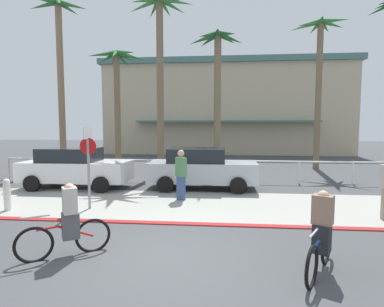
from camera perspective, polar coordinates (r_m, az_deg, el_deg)
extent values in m
plane|color=#424447|center=(16.08, 1.29, -4.26)|extent=(80.00, 80.00, 0.00)
cube|color=#9E9E93|center=(10.42, -1.08, -9.36)|extent=(44.00, 4.00, 0.02)
cube|color=maroon|center=(8.51, -2.66, -12.66)|extent=(44.00, 0.24, 0.03)
cube|color=#BCAD8E|center=(32.35, 6.18, 7.65)|extent=(22.57, 9.00, 8.15)
cube|color=#47706B|center=(32.84, 6.25, 15.21)|extent=(23.17, 9.60, 0.50)
cube|color=#47706B|center=(27.33, 6.28, 5.87)|extent=(15.80, 1.20, 0.16)
cylinder|color=white|center=(14.46, 0.86, -1.30)|extent=(18.57, 0.08, 0.08)
cylinder|color=white|center=(17.85, -30.41, -2.40)|extent=(0.08, 0.08, 1.00)
cylinder|color=white|center=(16.60, -23.89, -2.65)|extent=(0.08, 0.08, 1.00)
cylinder|color=white|center=(15.59, -16.43, -2.90)|extent=(0.08, 0.08, 1.00)
cylinder|color=white|center=(14.89, -8.10, -3.11)|extent=(0.08, 0.08, 1.00)
cylinder|color=white|center=(14.52, 0.86, -3.26)|extent=(0.08, 0.08, 1.00)
cylinder|color=white|center=(14.52, 10.05, -3.34)|extent=(0.08, 0.08, 1.00)
cylinder|color=white|center=(14.89, 19.00, -3.34)|extent=(0.08, 0.08, 1.00)
cylinder|color=white|center=(15.60, 27.34, -3.26)|extent=(0.08, 0.08, 1.00)
cylinder|color=gray|center=(10.23, -18.36, -3.65)|extent=(0.08, 0.08, 2.20)
cube|color=white|center=(10.12, -18.56, 3.54)|extent=(0.04, 0.56, 0.36)
cylinder|color=red|center=(10.14, -18.50, 1.28)|extent=(0.52, 0.03, 0.52)
cylinder|color=white|center=(11.18, -30.72, -6.89)|extent=(0.20, 0.20, 0.85)
sphere|color=white|center=(11.10, -30.83, -4.49)|extent=(0.20, 0.20, 0.20)
cylinder|color=#846B4C|center=(19.62, -22.83, 10.94)|extent=(0.36, 0.36, 9.49)
cone|color=#2D6B33|center=(20.25, -20.99, 23.94)|extent=(1.78, 0.32, 0.77)
cone|color=#2D6B33|center=(20.96, -21.69, 23.41)|extent=(0.96, 1.33, 0.65)
cone|color=#2D6B33|center=(21.51, -23.36, 22.83)|extent=(1.24, 1.83, 0.67)
cone|color=#2D6B33|center=(21.02, -25.51, 23.24)|extent=(1.76, 0.32, 0.64)
cone|color=#2D6B33|center=(20.29, -25.25, 24.06)|extent=(1.04, 1.48, 0.57)
cone|color=#2D6B33|center=(19.95, -23.25, 24.07)|extent=(1.02, 1.45, 0.82)
cylinder|color=#756047|center=(19.22, -13.47, 7.43)|extent=(0.36, 0.36, 6.88)
cone|color=#2D6B33|center=(19.34, -10.90, 16.98)|extent=(1.98, 0.32, 0.82)
cone|color=#2D6B33|center=(19.86, -11.97, 16.84)|extent=(1.21, 1.09, 0.69)
cone|color=#2D6B33|center=(20.32, -12.52, 16.39)|extent=(0.61, 1.74, 0.81)
cone|color=#2D6B33|center=(20.33, -14.08, 16.43)|extent=(1.05, 1.51, 0.75)
cone|color=#2D6B33|center=(20.05, -15.26, 16.45)|extent=(1.51, 0.81, 0.83)
cone|color=#2D6B33|center=(19.65, -16.14, 17.02)|extent=(1.68, 0.87, 0.61)
cone|color=#2D6B33|center=(19.07, -15.76, 17.13)|extent=(1.20, 1.75, 0.78)
cone|color=#2D6B33|center=(18.93, -14.03, 17.14)|extent=(0.58, 1.58, 0.85)
cone|color=#2D6B33|center=(18.87, -12.14, 17.64)|extent=(1.68, 1.48, 0.60)
cylinder|color=#756047|center=(16.63, -5.84, 11.67)|extent=(0.36, 0.36, 9.05)
cone|color=#387F3D|center=(17.53, -2.87, 26.00)|extent=(1.81, 0.32, 0.67)
cone|color=#387F3D|center=(18.03, -3.54, 25.27)|extent=(1.48, 1.31, 0.74)
cone|color=#387F3D|center=(18.43, -4.90, 24.96)|extent=(0.62, 1.81, 0.65)
cone|color=#387F3D|center=(18.41, -6.89, 24.81)|extent=(1.16, 1.68, 0.75)
cone|color=#387F3D|center=(18.13, -8.70, 25.19)|extent=(1.88, 0.95, 0.69)
cone|color=#387F3D|center=(17.59, -8.53, 25.97)|extent=(1.51, 0.81, 0.62)
cylinder|color=#756047|center=(16.32, 4.67, 8.67)|extent=(0.36, 0.36, 7.27)
cone|color=#235B2D|center=(16.87, 6.99, 20.17)|extent=(1.36, 0.32, 0.81)
cone|color=#235B2D|center=(17.33, 6.35, 20.15)|extent=(1.17, 1.17, 0.60)
cone|color=#235B2D|center=(17.80, 4.80, 19.52)|extent=(0.32, 1.97, 0.75)
cone|color=#235B2D|center=(17.35, 3.13, 19.97)|extent=(1.23, 1.23, 0.70)
cone|color=#235B2D|center=(16.90, 2.11, 20.19)|extent=(1.57, 0.32, 0.81)
cone|color=#235B2D|center=(16.46, 3.06, 20.83)|extent=(1.19, 1.19, 0.68)
cone|color=#235B2D|center=(16.10, 4.72, 21.40)|extent=(0.32, 1.72, 0.58)
cone|color=#235B2D|center=(16.48, 6.35, 20.97)|extent=(1.14, 1.14, 0.59)
cylinder|color=#756047|center=(20.32, 22.10, 9.63)|extent=(0.36, 0.36, 8.70)
cone|color=#387F3D|center=(21.27, 24.28, 20.71)|extent=(1.39, 0.32, 0.72)
cone|color=#387F3D|center=(21.63, 23.14, 20.54)|extent=(1.07, 1.23, 0.68)
cone|color=#387F3D|center=(21.63, 21.60, 20.59)|extent=(0.62, 1.41, 0.68)
cone|color=#387F3D|center=(21.26, 19.99, 21.06)|extent=(1.77, 1.08, 0.59)
cone|color=#387F3D|center=(20.55, 20.68, 21.35)|extent=(1.70, 1.04, 0.76)
cone|color=#387F3D|center=(20.28, 22.70, 21.82)|extent=(0.71, 1.81, 0.57)
cone|color=#387F3D|center=(20.61, 24.68, 21.28)|extent=(1.40, 1.64, 0.69)
cone|color=#235B2D|center=(20.58, 31.67, 21.77)|extent=(1.25, 1.84, 0.59)
cube|color=white|center=(13.93, -20.37, -2.99)|extent=(4.40, 1.80, 0.80)
cube|color=#1E2328|center=(13.96, -21.38, -0.19)|extent=(2.29, 1.58, 0.56)
cylinder|color=black|center=(14.27, -13.63, -4.25)|extent=(0.66, 0.22, 0.66)
cylinder|color=black|center=(12.61, -16.32, -5.53)|extent=(0.66, 0.22, 0.66)
cylinder|color=black|center=(15.42, -23.59, -3.84)|extent=(0.66, 0.22, 0.66)
cylinder|color=black|center=(13.90, -27.20, -4.92)|extent=(0.66, 0.22, 0.66)
cube|color=#B2B7BC|center=(12.88, 1.99, -3.30)|extent=(4.40, 1.80, 0.80)
cube|color=#1E2328|center=(12.82, 0.88, -0.28)|extent=(2.29, 1.58, 0.56)
cylinder|color=black|center=(13.82, 8.07, -4.45)|extent=(0.66, 0.22, 0.66)
cylinder|color=black|center=(12.05, 8.45, -5.86)|extent=(0.66, 0.22, 0.66)
cylinder|color=black|center=(13.98, -3.57, -4.30)|extent=(0.66, 0.22, 0.66)
cylinder|color=black|center=(12.23, -4.91, -5.67)|extent=(0.66, 0.22, 0.66)
torus|color=black|center=(6.91, -26.96, -14.71)|extent=(0.63, 0.45, 0.72)
torus|color=black|center=(7.00, -17.65, -14.13)|extent=(0.63, 0.45, 0.72)
cylinder|color=red|center=(6.91, -20.49, -13.17)|extent=(0.60, 0.42, 0.35)
cylinder|color=red|center=(6.83, -25.00, -12.31)|extent=(0.35, 0.25, 0.07)
cylinder|color=red|center=(6.88, -21.31, -12.67)|extent=(0.05, 0.05, 0.44)
cylinder|color=silver|center=(6.75, -26.72, -10.28)|extent=(0.44, 0.31, 0.04)
cube|color=#4C4C51|center=(6.86, -21.33, -12.19)|extent=(0.42, 0.41, 0.52)
cube|color=#B7B2A8|center=(6.73, -21.47, -7.95)|extent=(0.40, 0.43, 0.52)
sphere|color=#D6A884|center=(6.68, -21.54, -6.02)|extent=(0.22, 0.22, 0.22)
torus|color=black|center=(5.69, 21.07, -18.83)|extent=(0.40, 0.66, 0.72)
torus|color=black|center=(6.69, 23.36, -15.22)|extent=(0.40, 0.66, 0.72)
cylinder|color=#2851A8|center=(6.33, 22.79, -14.93)|extent=(0.38, 0.63, 0.35)
cylinder|color=#2851A8|center=(5.80, 21.74, -15.29)|extent=(0.23, 0.36, 0.07)
cylinder|color=#2851A8|center=(6.22, 22.63, -14.61)|extent=(0.05, 0.05, 0.44)
cylinder|color=silver|center=(5.54, 21.38, -13.41)|extent=(0.27, 0.45, 0.04)
cube|color=#232326|center=(6.20, 22.65, -14.08)|extent=(0.40, 0.42, 0.52)
cube|color=#93705B|center=(6.06, 22.82, -9.42)|extent=(0.42, 0.39, 0.52)
sphere|color=#D6A884|center=(6.00, 22.90, -7.29)|extent=(0.22, 0.22, 0.22)
cylinder|color=#384C7A|center=(11.00, -2.02, -6.36)|extent=(0.44, 0.44, 0.85)
cube|color=#4C7F51|center=(10.87, -2.03, -2.45)|extent=(0.44, 0.48, 0.66)
sphere|color=#D6A884|center=(10.82, -2.04, 0.05)|extent=(0.23, 0.23, 0.23)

